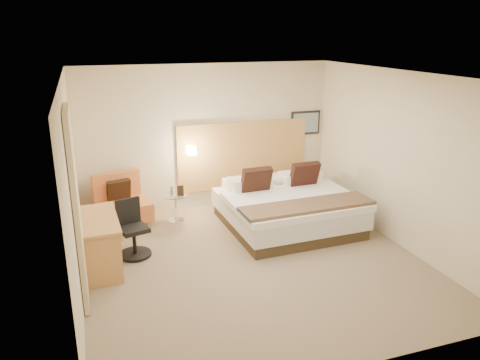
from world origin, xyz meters
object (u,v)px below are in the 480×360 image
object	(u,v)px
side_table	(176,207)
lounge_chair	(122,205)
bed	(287,208)
desk	(100,229)
desk_chair	(133,233)

from	to	relation	value
side_table	lounge_chair	bearing A→B (deg)	169.50
bed	desk	size ratio (longest dim) A/B	1.79
lounge_chair	desk	world-z (taller)	lounge_chair
bed	side_table	bearing A→B (deg)	154.79
lounge_chair	desk_chair	bearing A→B (deg)	-88.16
bed	lounge_chair	distance (m)	2.88
desk	bed	bearing A→B (deg)	9.52
desk_chair	side_table	bearing A→B (deg)	52.06
lounge_chair	desk	xyz separation A→B (m)	(-0.43, -1.53, 0.24)
desk_chair	bed	bearing A→B (deg)	5.85
bed	desk	distance (m)	3.18
bed	side_table	world-z (taller)	bed
side_table	desk	world-z (taller)	desk
desk	lounge_chair	bearing A→B (deg)	74.37
lounge_chair	desk_chair	xyz separation A→B (m)	(0.04, -1.28, 0.00)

